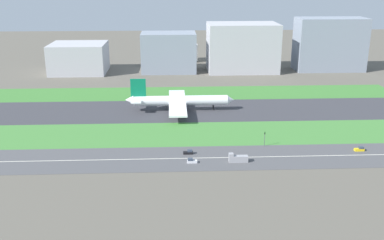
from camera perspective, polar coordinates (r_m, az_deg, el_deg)
ground_plane at (r=267.80m, az=0.34°, el=1.23°), size 800.00×800.00×0.00m
runway at (r=267.78m, az=0.34°, el=1.24°), size 280.00×46.00×0.10m
grass_median_north at (r=307.18m, az=-0.06°, el=3.47°), size 280.00×36.00×0.10m
grass_median_south at (r=228.95m, az=0.89°, el=-1.75°), size 280.00×36.00×0.10m
highway at (r=199.24m, az=1.47°, el=-4.89°), size 280.00×28.00×0.10m
highway_centerline at (r=199.22m, az=1.47°, el=-4.88°), size 266.00×0.50×0.01m
airliner at (r=265.72m, az=-1.82°, el=2.48°), size 65.00×56.00×19.70m
car_2 at (r=203.17m, az=-0.44°, el=-4.15°), size 4.40×1.80×2.00m
car_1 at (r=194.00m, az=-0.05°, el=-5.27°), size 4.40×1.80×2.00m
car_0 at (r=220.85m, az=20.69°, el=-3.51°), size 4.40×1.80×2.00m
truck_0 at (r=195.61m, az=5.88°, el=-4.93°), size 8.40×2.50×4.00m
traffic_light at (r=213.78m, az=9.29°, el=-2.27°), size 0.36×0.50×7.20m
terminal_building at (r=383.29m, az=-14.28°, el=7.71°), size 44.88×39.36×24.05m
hangar_building at (r=374.93m, az=-3.01°, el=8.66°), size 44.93×28.99×32.36m
office_tower at (r=379.07m, az=6.46°, el=9.23°), size 57.74×37.19×39.62m
cargo_warehouse at (r=397.25m, az=17.23°, el=9.25°), size 57.20×25.92×43.74m
fuel_tank_west at (r=420.91m, az=-0.70°, el=8.60°), size 20.71×20.71×15.97m
fuel_tank_centre at (r=423.01m, az=3.61°, el=8.75°), size 16.11×16.11×17.94m
fuel_tank_east at (r=426.75m, az=6.93°, el=8.45°), size 18.60×18.60×13.77m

